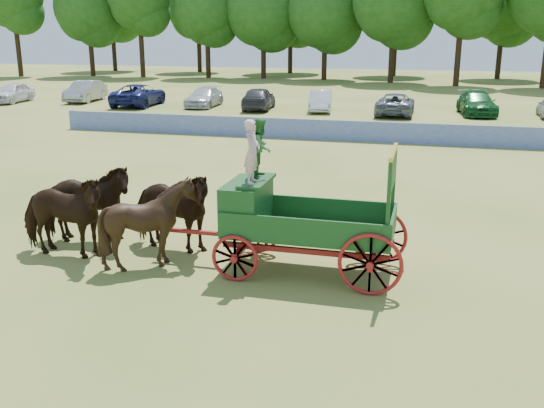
{
  "coord_description": "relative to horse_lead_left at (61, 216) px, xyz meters",
  "views": [
    {
      "loc": [
        6.13,
        -12.81,
        5.43
      ],
      "look_at": [
        2.47,
        1.19,
        1.3
      ],
      "focal_mm": 40.0,
      "sensor_mm": 36.0,
      "label": 1
    }
  ],
  "objects": [
    {
      "name": "farm_dray",
      "position": [
        5.39,
        0.57,
        0.46
      ],
      "size": [
        6.0,
        2.0,
        3.58
      ],
      "color": "#A31024",
      "rests_on": "ground"
    },
    {
      "name": "ground",
      "position": [
        2.48,
        0.36,
        -1.07
      ],
      "size": [
        160.0,
        160.0,
        0.0
      ],
      "primitive_type": "plane",
      "color": "#A8924C",
      "rests_on": "ground"
    },
    {
      "name": "horse_lead_right",
      "position": [
        0.0,
        1.1,
        0.0
      ],
      "size": [
        2.74,
        1.74,
        2.14
      ],
      "primitive_type": "imported",
      "rotation": [
        0.0,
        0.0,
        1.82
      ],
      "color": "black",
      "rests_on": "ground"
    },
    {
      "name": "horse_lead_left",
      "position": [
        0.0,
        0.0,
        0.0
      ],
      "size": [
        2.54,
        1.16,
        2.14
      ],
      "primitive_type": "imported",
      "rotation": [
        0.0,
        0.0,
        1.57
      ],
      "color": "black",
      "rests_on": "ground"
    },
    {
      "name": "treeline",
      "position": [
        -1.33,
        60.83,
        7.71
      ],
      "size": [
        90.63,
        24.99,
        13.98
      ],
      "color": "#382314",
      "rests_on": "ground"
    },
    {
      "name": "parked_cars",
      "position": [
        0.17,
        30.08,
        -0.31
      ],
      "size": [
        51.96,
        7.17,
        1.64
      ],
      "color": "silver",
      "rests_on": "ground"
    },
    {
      "name": "horse_wheel_right",
      "position": [
        2.4,
        1.1,
        0.0
      ],
      "size": [
        2.69,
        1.55,
        2.14
      ],
      "primitive_type": "imported",
      "rotation": [
        0.0,
        0.0,
        1.41
      ],
      "color": "black",
      "rests_on": "ground"
    },
    {
      "name": "sponsor_banner",
      "position": [
        1.48,
        18.36,
        -0.55
      ],
      "size": [
        26.0,
        0.08,
        1.05
      ],
      "primitive_type": "cube",
      "color": "#1C3498",
      "rests_on": "ground"
    },
    {
      "name": "horse_wheel_left",
      "position": [
        2.4,
        0.0,
        0.0
      ],
      "size": [
        2.15,
        1.96,
        2.15
      ],
      "primitive_type": "imported",
      "rotation": [
        0.0,
        0.0,
        1.44
      ],
      "color": "black",
      "rests_on": "ground"
    }
  ]
}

